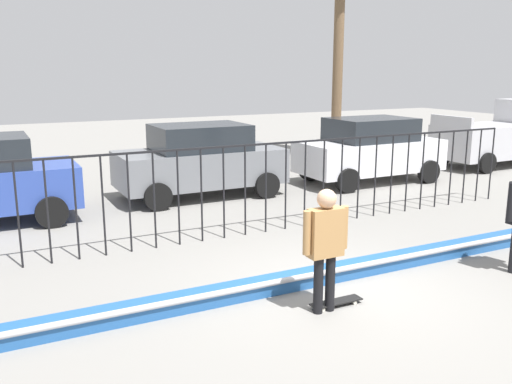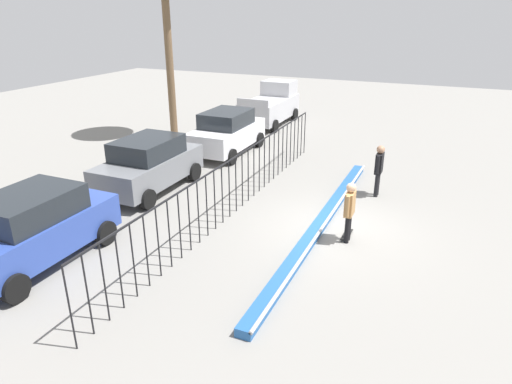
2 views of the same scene
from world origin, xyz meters
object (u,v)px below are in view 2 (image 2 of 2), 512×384
object	(u,v)px
camera_operator	(379,166)
parked_car_blue	(33,228)
parked_car_gray	(149,164)
skateboard	(347,235)
parked_car_white	(227,132)
skateboarder	(350,207)
pickup_truck	(271,105)

from	to	relation	value
camera_operator	parked_car_blue	size ratio (longest dim) A/B	0.42
parked_car_gray	skateboard	bearing A→B (deg)	-95.66
parked_car_gray	parked_car_white	xyz separation A→B (m)	(5.17, -0.45, 0.00)
parked_car_gray	parked_car_white	size ratio (longest dim) A/B	1.00
parked_car_blue	skateboarder	bearing A→B (deg)	-54.75
skateboard	pickup_truck	world-z (taller)	pickup_truck
skateboarder	pickup_truck	xyz separation A→B (m)	(12.27, 7.26, -0.01)
camera_operator	parked_car_gray	distance (m)	8.02
skateboard	parked_car_blue	xyz separation A→B (m)	(-4.56, 6.96, 0.91)
skateboarder	pickup_truck	distance (m)	14.26
skateboarder	skateboard	xyz separation A→B (m)	(0.26, 0.07, -0.99)
camera_operator	pickup_truck	world-z (taller)	pickup_truck
skateboard	camera_operator	world-z (taller)	camera_operator
skateboard	pickup_truck	xyz separation A→B (m)	(12.01, 7.19, 0.98)
parked_car_white	pickup_truck	world-z (taller)	pickup_truck
parked_car_gray	skateboarder	bearing A→B (deg)	-97.58
skateboard	camera_operator	bearing A→B (deg)	13.65
pickup_truck	skateboard	bearing A→B (deg)	-144.59
parked_car_blue	pickup_truck	size ratio (longest dim) A/B	0.91
parked_car_blue	pickup_truck	distance (m)	16.58
pickup_truck	parked_car_blue	bearing A→B (deg)	-174.70
skateboard	parked_car_white	size ratio (longest dim) A/B	0.19
skateboarder	pickup_truck	world-z (taller)	pickup_truck
skateboard	skateboarder	bearing A→B (deg)	-148.21
camera_operator	parked_car_blue	distance (m)	10.78
camera_operator	pickup_truck	distance (m)	11.31
skateboarder	parked_car_gray	distance (m)	7.47
skateboard	pickup_truck	distance (m)	14.04
camera_operator	pickup_truck	size ratio (longest dim) A/B	0.39
skateboard	pickup_truck	size ratio (longest dim) A/B	0.17
parked_car_gray	parked_car_white	distance (m)	5.19
camera_operator	parked_car_white	xyz separation A→B (m)	(2.48, 7.10, -0.11)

